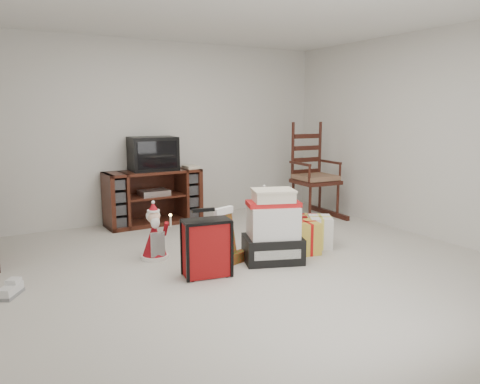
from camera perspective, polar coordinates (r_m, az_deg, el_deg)
name	(u,v)px	position (r m, az deg, el deg)	size (l,w,h in m)	color
room	(251,142)	(4.48, 1.33, 6.09)	(5.01, 5.01, 2.51)	beige
tv_stand	(153,197)	(6.53, -10.51, -0.63)	(1.31, 0.51, 0.74)	#411B12
rocking_chair	(312,183)	(7.00, 8.83, 1.11)	(0.62, 0.98, 1.43)	#39150F
gift_pile	(273,231)	(4.84, 4.04, -4.75)	(0.70, 0.60, 0.74)	black
red_suitcase	(207,248)	(4.42, -4.09, -6.80)	(0.45, 0.28, 0.64)	maroon
stocking	(226,236)	(4.73, -1.76, -5.38)	(0.28, 0.12, 0.60)	#0C6D1A
teddy_bear	(264,238)	(5.17, 2.98, -5.66)	(0.24, 0.22, 0.36)	brown
santa_figurine	(264,216)	(5.87, 2.93, -2.99)	(0.30, 0.29, 0.62)	maroon
mrs_claus_figurine	(154,237)	(5.02, -10.42, -5.42)	(0.30, 0.28, 0.61)	maroon
sneaker_pair	(0,292)	(4.49, -27.24, -10.74)	(0.36, 0.28, 0.09)	silver
gift_cluster	(298,235)	(5.40, 7.06, -5.26)	(0.83, 1.15, 0.28)	red
crt_television	(153,154)	(6.48, -10.56, 4.62)	(0.64, 0.48, 0.46)	black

